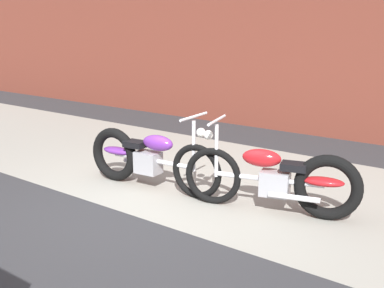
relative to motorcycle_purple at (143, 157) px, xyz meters
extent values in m
plane|color=#2D2D30|center=(0.47, -0.80, -0.40)|extent=(80.00, 80.00, 0.00)
cube|color=gray|center=(0.47, 0.95, -0.40)|extent=(36.00, 3.50, 0.01)
torus|color=black|center=(0.80, 0.07, -0.06)|extent=(0.68, 0.14, 0.68)
torus|color=black|center=(-0.49, -0.05, -0.03)|extent=(0.74, 0.20, 0.73)
cylinder|color=silver|center=(0.16, 0.01, -0.02)|extent=(1.24, 0.17, 0.06)
cube|color=#99999E|center=(0.08, 0.01, -0.06)|extent=(0.34, 0.25, 0.28)
ellipsoid|color=#6B2D93|center=(0.24, 0.02, 0.22)|extent=(0.46, 0.23, 0.20)
ellipsoid|color=#6B2D93|center=(-0.44, -0.04, 0.03)|extent=(0.45, 0.22, 0.10)
cube|color=black|center=(-0.12, -0.01, 0.16)|extent=(0.30, 0.22, 0.08)
cylinder|color=silver|center=(0.76, 0.07, 0.25)|extent=(0.05, 0.05, 0.62)
cylinder|color=silver|center=(0.76, 0.07, 0.61)|extent=(0.08, 0.58, 0.03)
sphere|color=white|center=(0.86, 0.08, 0.43)|extent=(0.11, 0.11, 0.11)
cylinder|color=silver|center=(-0.18, 0.13, -0.14)|extent=(0.55, 0.11, 0.06)
torus|color=black|center=(1.06, 0.04, -0.06)|extent=(0.68, 0.26, 0.68)
torus|color=black|center=(2.31, 0.39, -0.03)|extent=(0.74, 0.32, 0.73)
cylinder|color=silver|center=(1.69, 0.22, -0.02)|extent=(1.20, 0.39, 0.06)
cube|color=#99999E|center=(1.77, 0.24, -0.06)|extent=(0.37, 0.30, 0.28)
ellipsoid|color=red|center=(1.61, 0.20, 0.22)|extent=(0.47, 0.30, 0.20)
ellipsoid|color=red|center=(2.27, 0.38, 0.03)|extent=(0.47, 0.29, 0.10)
cube|color=black|center=(1.96, 0.30, 0.16)|extent=(0.32, 0.27, 0.08)
cylinder|color=silver|center=(1.10, 0.06, 0.25)|extent=(0.05, 0.05, 0.62)
cylinder|color=silver|center=(1.10, 0.06, 0.61)|extent=(0.19, 0.57, 0.03)
sphere|color=white|center=(1.00, 0.03, 0.43)|extent=(0.11, 0.11, 0.11)
cylinder|color=silver|center=(2.04, 0.16, -0.14)|extent=(0.55, 0.21, 0.06)
camera|label=1|loc=(3.98, -4.23, 1.63)|focal=43.40mm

